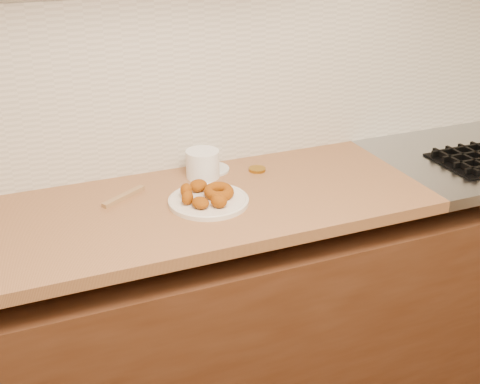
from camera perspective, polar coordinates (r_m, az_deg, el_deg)
wall_back at (r=2.15m, az=-0.61°, el=14.55°), size 4.00×0.02×2.70m
base_cabinet at (r=2.28m, az=2.45°, el=-11.44°), size 3.60×0.60×0.77m
butcher_block at (r=1.87m, az=-15.69°, el=-3.44°), size 2.30×0.62×0.04m
backsplash at (r=2.17m, az=-0.47°, el=10.61°), size 3.60×0.02×0.60m
donut_plate at (r=1.92m, az=-2.99°, el=-0.86°), size 0.26×0.26×0.01m
ring_donut at (r=1.92m, az=-2.03°, el=0.04°), size 0.12×0.12×0.04m
fried_dough_chunks at (r=1.90m, az=-3.91°, el=-0.26°), size 0.15×0.21×0.05m
plastic_tub at (r=2.09m, az=-3.56°, el=2.67°), size 0.15×0.15×0.10m
tub_lid at (r=2.16m, az=-2.80°, el=2.17°), size 0.15×0.15×0.01m
brass_jar_lid at (r=2.15m, az=1.63°, el=2.16°), size 0.08×0.08×0.01m
wooden_utensil at (r=1.98m, az=-10.97°, el=-0.41°), size 0.16×0.11×0.01m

